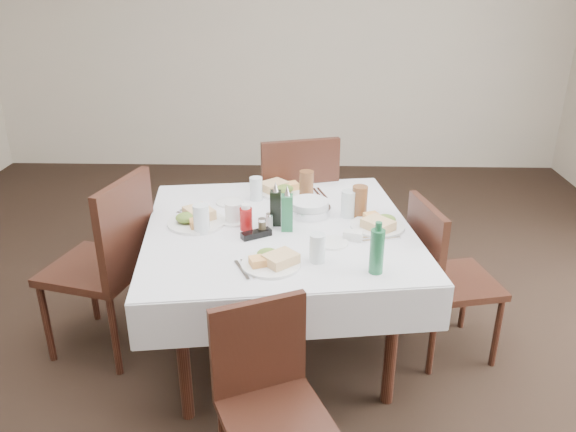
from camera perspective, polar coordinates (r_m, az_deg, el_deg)
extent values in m
plane|color=black|center=(3.15, -3.85, -15.30)|extent=(7.00, 7.00, 0.00)
cube|color=beige|center=(5.97, -1.05, 18.03)|extent=(6.00, 0.04, 2.80)
cylinder|color=black|center=(2.69, -10.60, -13.68)|extent=(0.06, 0.06, 0.72)
cylinder|color=black|center=(3.52, -9.61, -4.03)|extent=(0.06, 0.06, 0.72)
cylinder|color=black|center=(2.78, 10.48, -12.36)|extent=(0.06, 0.06, 0.72)
cylinder|color=black|center=(3.59, 6.22, -3.29)|extent=(0.06, 0.06, 0.72)
cube|color=black|center=(2.92, -0.91, -1.52)|extent=(1.38, 1.38, 0.03)
cube|color=silver|center=(2.91, -0.92, -1.14)|extent=(1.52, 1.52, 0.01)
cube|color=silver|center=(3.57, -1.91, 1.74)|extent=(1.34, 0.19, 0.22)
cube|color=silver|center=(2.38, 0.63, -10.33)|extent=(1.34, 0.19, 0.22)
cube|color=silver|center=(3.08, 11.68, -2.42)|extent=(0.19, 1.34, 0.22)
cube|color=silver|center=(2.98, -13.95, -3.61)|extent=(0.19, 1.34, 0.22)
cube|color=black|center=(3.80, 0.33, 0.79)|extent=(0.61, 0.61, 0.04)
cube|color=black|center=(3.50, 1.28, 3.48)|extent=(0.48, 0.18, 0.54)
cylinder|color=black|center=(4.14, 2.41, -1.03)|extent=(0.04, 0.04, 0.50)
cylinder|color=black|center=(3.78, 4.27, -3.62)|extent=(0.04, 0.04, 0.50)
cylinder|color=black|center=(4.05, -3.35, -1.66)|extent=(0.04, 0.04, 0.50)
cylinder|color=black|center=(3.67, -2.03, -4.39)|extent=(0.04, 0.04, 0.50)
cube|color=black|center=(2.28, -1.31, -19.94)|extent=(0.51, 0.51, 0.04)
cube|color=black|center=(2.27, -2.99, -13.15)|extent=(0.37, 0.19, 0.43)
cylinder|color=black|center=(2.58, 1.05, -19.81)|extent=(0.03, 0.03, 0.40)
cube|color=black|center=(3.18, 16.53, -6.44)|extent=(0.51, 0.51, 0.04)
cube|color=black|center=(2.99, 13.72, -3.03)|extent=(0.13, 0.42, 0.46)
cylinder|color=black|center=(3.24, 20.47, -10.92)|extent=(0.03, 0.03, 0.43)
cylinder|color=black|center=(3.08, 14.45, -12.01)|extent=(0.03, 0.03, 0.43)
cylinder|color=black|center=(3.50, 17.52, -7.71)|extent=(0.03, 0.03, 0.43)
cylinder|color=black|center=(3.36, 11.90, -8.52)|extent=(0.03, 0.03, 0.43)
cube|color=black|center=(3.23, -18.88, -5.06)|extent=(0.59, 0.59, 0.04)
cube|color=black|center=(3.00, -16.08, -1.30)|extent=(0.17, 0.48, 0.53)
cylinder|color=black|center=(3.60, -19.28, -6.50)|extent=(0.04, 0.04, 0.49)
cylinder|color=black|center=(3.39, -13.44, -7.70)|extent=(0.04, 0.04, 0.49)
cylinder|color=black|center=(3.33, -23.34, -9.81)|extent=(0.04, 0.04, 0.49)
cylinder|color=black|center=(3.10, -17.21, -11.42)|extent=(0.04, 0.04, 0.49)
cylinder|color=white|center=(3.35, -0.65, 2.55)|extent=(0.29, 0.29, 0.01)
cube|color=tan|center=(3.35, -1.46, 3.09)|extent=(0.19, 0.19, 0.05)
cube|color=#E9974A|center=(3.36, 0.21, 3.08)|extent=(0.12, 0.10, 0.04)
ellipsoid|color=#40691D|center=(3.30, -0.37, 2.78)|extent=(0.11, 0.10, 0.05)
cylinder|color=white|center=(2.52, -1.75, -4.90)|extent=(0.27, 0.27, 0.01)
cube|color=tan|center=(2.50, -0.75, -4.36)|extent=(0.18, 0.17, 0.04)
cube|color=#E9974A|center=(2.50, -2.85, -4.58)|extent=(0.11, 0.10, 0.03)
ellipsoid|color=#40691D|center=(2.55, -2.07, -3.86)|extent=(0.10, 0.09, 0.04)
cylinder|color=white|center=(2.93, 9.07, -1.02)|extent=(0.28, 0.28, 0.01)
cube|color=tan|center=(2.87, 9.14, -0.84)|extent=(0.18, 0.18, 0.05)
cube|color=#E9974A|center=(2.96, 8.62, -0.18)|extent=(0.10, 0.11, 0.04)
ellipsoid|color=#40691D|center=(2.94, 9.91, -0.34)|extent=(0.10, 0.09, 0.05)
cylinder|color=white|center=(2.97, -9.29, -0.65)|extent=(0.30, 0.30, 0.02)
cube|color=tan|center=(3.00, -9.01, 0.31)|extent=(0.19, 0.20, 0.05)
cube|color=#E9974A|center=(2.91, -9.19, -0.59)|extent=(0.10, 0.12, 0.04)
ellipsoid|color=#40691D|center=(2.95, -10.30, -0.17)|extent=(0.11, 0.10, 0.05)
cylinder|color=white|center=(3.21, -5.94, 1.39)|extent=(0.16, 0.16, 0.01)
cylinder|color=white|center=(2.73, 4.56, -2.73)|extent=(0.15, 0.15, 0.01)
cylinder|color=silver|center=(3.23, -3.26, 2.79)|extent=(0.07, 0.07, 0.13)
cylinder|color=silver|center=(2.53, 3.00, -3.26)|extent=(0.07, 0.07, 0.13)
cylinder|color=silver|center=(3.01, 6.17, 1.24)|extent=(0.08, 0.08, 0.15)
cylinder|color=silver|center=(2.84, -8.80, -0.29)|extent=(0.08, 0.08, 0.15)
cylinder|color=brown|center=(3.23, 1.88, 3.14)|extent=(0.08, 0.08, 0.17)
cylinder|color=brown|center=(3.02, 7.28, 1.48)|extent=(0.08, 0.08, 0.17)
cylinder|color=silver|center=(3.05, 2.17, 0.58)|extent=(0.23, 0.23, 0.04)
cylinder|color=silver|center=(3.03, 2.18, 1.14)|extent=(0.21, 0.21, 0.05)
cube|color=black|center=(2.89, -1.26, 0.81)|extent=(0.06, 0.06, 0.18)
cone|color=silver|center=(2.85, -1.28, 3.01)|extent=(0.03, 0.03, 0.05)
cube|color=#246941|center=(2.83, -0.08, 0.32)|extent=(0.06, 0.06, 0.19)
cone|color=silver|center=(2.78, -0.09, 2.61)|extent=(0.03, 0.03, 0.05)
cylinder|color=#9D0F10|center=(2.85, -4.28, -0.30)|extent=(0.06, 0.06, 0.12)
cylinder|color=white|center=(2.83, -4.32, 0.98)|extent=(0.05, 0.05, 0.02)
cylinder|color=white|center=(2.87, -1.91, -0.62)|extent=(0.04, 0.04, 0.07)
cylinder|color=silver|center=(2.85, -1.92, 0.12)|extent=(0.04, 0.04, 0.01)
cylinder|color=#382F1E|center=(2.80, -2.65, -1.22)|extent=(0.04, 0.04, 0.07)
cylinder|color=silver|center=(2.78, -2.66, -0.40)|extent=(0.04, 0.04, 0.01)
cylinder|color=white|center=(2.97, -5.50, -0.49)|extent=(0.15, 0.15, 0.01)
cylinder|color=white|center=(2.95, -5.54, 0.47)|extent=(0.09, 0.09, 0.10)
cylinder|color=black|center=(2.93, -5.56, 1.08)|extent=(0.08, 0.08, 0.01)
torus|color=white|center=(2.98, -4.74, 0.79)|extent=(0.05, 0.06, 0.06)
cube|color=black|center=(2.79, -3.25, -1.84)|extent=(0.16, 0.12, 0.03)
cylinder|color=#246941|center=(2.45, 9.02, -3.58)|extent=(0.06, 0.06, 0.20)
cylinder|color=#246941|center=(2.40, 9.19, -1.04)|extent=(0.03, 0.03, 0.04)
cube|color=white|center=(2.77, 6.61, -1.98)|extent=(0.10, 0.07, 0.05)
cube|color=#FFA8C8|center=(2.77, 6.61, -1.84)|extent=(0.08, 0.05, 0.02)
cube|color=silver|center=(3.33, 3.01, 2.29)|extent=(0.06, 0.17, 0.01)
cube|color=silver|center=(3.34, 3.46, 2.33)|extent=(0.06, 0.17, 0.01)
cube|color=silver|center=(2.49, -4.07, -5.41)|extent=(0.09, 0.18, 0.01)
cube|color=silver|center=(2.49, -4.71, -5.53)|extent=(0.09, 0.18, 0.01)
cube|color=silver|center=(2.79, 9.41, -2.36)|extent=(0.20, 0.07, 0.01)
cube|color=silver|center=(2.82, 9.17, -2.09)|extent=(0.20, 0.07, 0.01)
cube|color=silver|center=(3.09, -9.41, 0.24)|extent=(0.19, 0.10, 0.01)
cube|color=silver|center=(3.06, -9.74, 0.03)|extent=(0.19, 0.10, 0.01)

